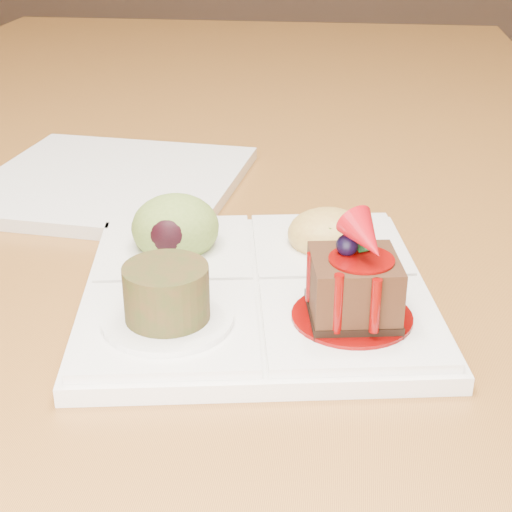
# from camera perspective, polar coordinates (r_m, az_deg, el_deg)

# --- Properties ---
(dining_table) EXTENTS (1.00, 1.80, 0.75)m
(dining_table) POSITION_cam_1_polar(r_m,az_deg,el_deg) (0.87, -7.58, 3.01)
(dining_table) COLOR #996527
(dining_table) RESTS_ON ground
(sampler_plate) EXTENTS (0.27, 0.27, 0.09)m
(sampler_plate) POSITION_cam_1_polar(r_m,az_deg,el_deg) (0.54, -0.19, -1.38)
(sampler_plate) COLOR white
(sampler_plate) RESTS_ON dining_table
(second_plate) EXTENTS (0.26, 0.26, 0.01)m
(second_plate) POSITION_cam_1_polar(r_m,az_deg,el_deg) (0.76, -10.49, 5.30)
(second_plate) COLOR white
(second_plate) RESTS_ON dining_table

